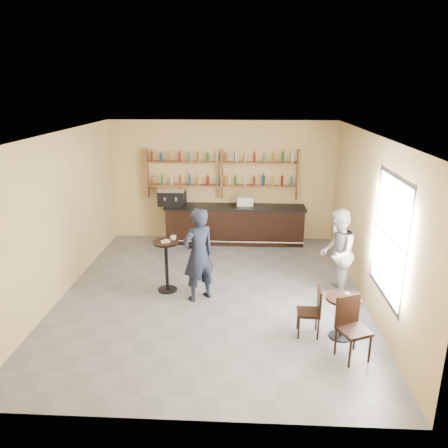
# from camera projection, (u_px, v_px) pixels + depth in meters

# --- Properties ---
(floor) EXTENTS (7.00, 7.00, 0.00)m
(floor) POSITION_uv_depth(u_px,v_px,m) (212.00, 294.00, 8.85)
(floor) COLOR slate
(floor) RESTS_ON ground
(ceiling) EXTENTS (7.00, 7.00, 0.00)m
(ceiling) POSITION_uv_depth(u_px,v_px,m) (211.00, 134.00, 7.88)
(ceiling) COLOR white
(ceiling) RESTS_ON wall_back
(wall_back) EXTENTS (7.00, 0.00, 7.00)m
(wall_back) POSITION_uv_depth(u_px,v_px,m) (222.00, 181.00, 11.70)
(wall_back) COLOR #D6B779
(wall_back) RESTS_ON floor
(wall_front) EXTENTS (7.00, 0.00, 7.00)m
(wall_front) POSITION_uv_depth(u_px,v_px,m) (187.00, 307.00, 5.04)
(wall_front) COLOR #D6B779
(wall_front) RESTS_ON floor
(wall_left) EXTENTS (0.00, 7.00, 7.00)m
(wall_left) POSITION_uv_depth(u_px,v_px,m) (58.00, 217.00, 8.52)
(wall_left) COLOR #D6B779
(wall_left) RESTS_ON floor
(wall_right) EXTENTS (0.00, 7.00, 7.00)m
(wall_right) POSITION_uv_depth(u_px,v_px,m) (370.00, 222.00, 8.21)
(wall_right) COLOR #D6B779
(wall_right) RESTS_ON floor
(window_pane) EXTENTS (0.00, 2.00, 2.00)m
(window_pane) POSITION_uv_depth(u_px,v_px,m) (390.00, 238.00, 7.04)
(window_pane) COLOR white
(window_pane) RESTS_ON wall_right
(window_frame) EXTENTS (0.04, 1.70, 2.10)m
(window_frame) POSITION_uv_depth(u_px,v_px,m) (390.00, 238.00, 7.04)
(window_frame) COLOR black
(window_frame) RESTS_ON wall_right
(shelf_unit) EXTENTS (4.00, 0.26, 1.40)m
(shelf_unit) POSITION_uv_depth(u_px,v_px,m) (222.00, 174.00, 11.51)
(shelf_unit) COLOR brown
(shelf_unit) RESTS_ON wall_back
(liquor_bottles) EXTENTS (3.68, 0.10, 1.00)m
(liquor_bottles) POSITION_uv_depth(u_px,v_px,m) (222.00, 168.00, 11.46)
(liquor_bottles) COLOR #8C5919
(liquor_bottles) RESTS_ON shelf_unit
(bar_counter) EXTENTS (3.70, 0.72, 1.00)m
(bar_counter) POSITION_uv_depth(u_px,v_px,m) (235.00, 224.00, 11.68)
(bar_counter) COLOR black
(bar_counter) RESTS_ON floor
(espresso_machine) EXTENTS (0.73, 0.53, 0.48)m
(espresso_machine) POSITION_uv_depth(u_px,v_px,m) (172.00, 196.00, 11.54)
(espresso_machine) COLOR black
(espresso_machine) RESTS_ON bar_counter
(pastry_case) EXTENTS (0.49, 0.41, 0.26)m
(pastry_case) POSITION_uv_depth(u_px,v_px,m) (245.00, 201.00, 11.47)
(pastry_case) COLOR silver
(pastry_case) RESTS_ON bar_counter
(pedestal_table) EXTENTS (0.65, 0.65, 1.07)m
(pedestal_table) POSITION_uv_depth(u_px,v_px,m) (167.00, 266.00, 8.87)
(pedestal_table) COLOR black
(pedestal_table) RESTS_ON floor
(napkin) EXTENTS (0.22, 0.22, 0.00)m
(napkin) POSITION_uv_depth(u_px,v_px,m) (166.00, 241.00, 8.71)
(napkin) COLOR white
(napkin) RESTS_ON pedestal_table
(donut) EXTENTS (0.15, 0.15, 0.04)m
(donut) POSITION_uv_depth(u_px,v_px,m) (166.00, 241.00, 8.69)
(donut) COLOR #C88449
(donut) RESTS_ON napkin
(cup_pedestal) EXTENTS (0.13, 0.13, 0.09)m
(cup_pedestal) POSITION_uv_depth(u_px,v_px,m) (173.00, 238.00, 8.79)
(cup_pedestal) COLOR white
(cup_pedestal) RESTS_ON pedestal_table
(man_main) EXTENTS (0.81, 0.77, 1.86)m
(man_main) POSITION_uv_depth(u_px,v_px,m) (198.00, 255.00, 8.40)
(man_main) COLOR black
(man_main) RESTS_ON floor
(cafe_table) EXTENTS (0.77, 0.77, 0.74)m
(cafe_table) POSITION_uv_depth(u_px,v_px,m) (342.00, 317.00, 7.25)
(cafe_table) COLOR black
(cafe_table) RESTS_ON floor
(cup_cafe) EXTENTS (0.11, 0.11, 0.08)m
(cup_cafe) POSITION_uv_depth(u_px,v_px,m) (347.00, 295.00, 7.12)
(cup_cafe) COLOR white
(cup_cafe) RESTS_ON cafe_table
(chair_west) EXTENTS (0.39, 0.39, 0.86)m
(chair_west) POSITION_uv_depth(u_px,v_px,m) (308.00, 312.00, 7.30)
(chair_west) COLOR black
(chair_west) RESTS_ON floor
(chair_south) EXTENTS (0.56, 0.56, 0.99)m
(chair_south) POSITION_uv_depth(u_px,v_px,m) (354.00, 330.00, 6.64)
(chair_south) COLOR black
(chair_south) RESTS_ON floor
(patron_second) EXTENTS (0.90, 1.03, 1.79)m
(patron_second) POSITION_uv_depth(u_px,v_px,m) (337.00, 253.00, 8.58)
(patron_second) COLOR #98979C
(patron_second) RESTS_ON floor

